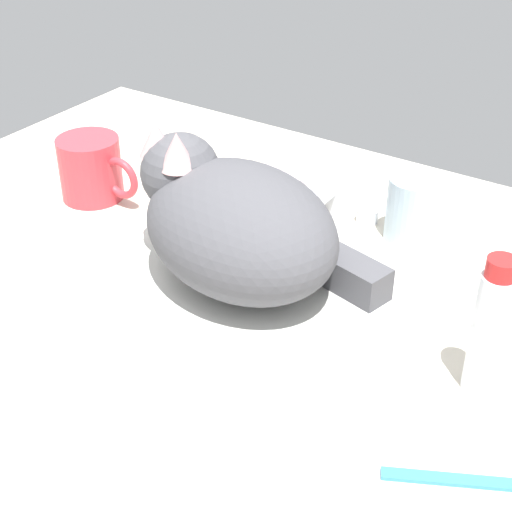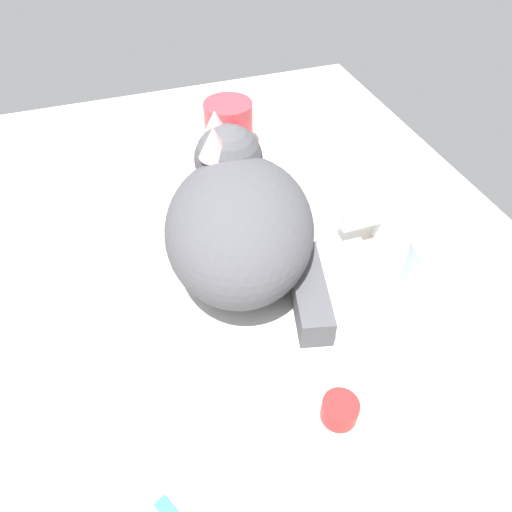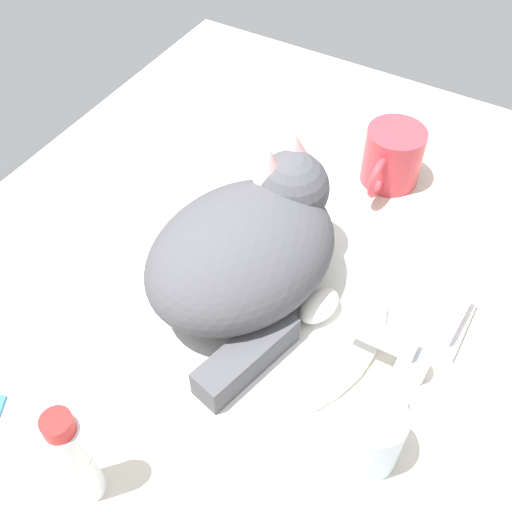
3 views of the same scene
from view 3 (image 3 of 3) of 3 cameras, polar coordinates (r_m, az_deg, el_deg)
The scene contains 9 objects.
ground_plane at distance 78.25cm, azimuth -1.18°, elevation -4.41°, with size 110.00×82.50×3.00cm, color beige.
sink_basin at distance 76.59cm, azimuth -1.20°, elevation -3.47°, with size 34.85×34.85×1.20cm, color silver.
faucet at distance 71.17cm, azimuth 13.26°, elevation -9.06°, with size 12.44×9.18×5.45cm.
cat at distance 71.16cm, azimuth -0.59°, elevation 0.74°, with size 30.19×24.49×16.15cm.
coffee_mug at distance 91.03cm, azimuth 12.28°, elevation 8.80°, with size 12.37×8.30×8.47cm.
rinse_cup at distance 64.02cm, azimuth 10.33°, elevation -15.75°, with size 6.42×6.42×8.10cm.
soap_dish at distance 77.25cm, azimuth 16.29°, elevation -5.67°, with size 9.00×6.40×1.20cm, color white.
soap_bar at distance 75.83cm, azimuth 16.58°, elevation -4.86°, with size 6.90×4.79×2.45cm, color silver.
toothpaste_bottle at distance 61.37cm, azimuth -16.12°, elevation -17.38°, with size 3.31×3.31×14.33cm.
Camera 3 is at (39.90, 24.89, 61.04)cm, focal length 43.93 mm.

